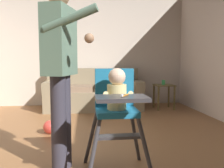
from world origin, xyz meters
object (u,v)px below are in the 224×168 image
Objects in this scene: side_table at (164,91)px; high_chair at (116,101)px; adult_standing at (61,68)px; toy_ball at (50,127)px; sippy_cup at (163,82)px; couch at (94,93)px; wall_clock at (71,22)px.

high_chair is at bearing -116.35° from side_table.
adult_standing is at bearing -125.28° from side_table.
toy_ball is (-0.28, 1.16, -0.87)m from adult_standing.
adult_standing is (-0.49, 0.15, 0.29)m from high_chair.
adult_standing is 16.93× the size of sippy_cup.
couch is 3.06m from high_chair.
high_chair reaches higher than toy_ball.
adult_standing is at bearing -107.05° from high_chair.
high_chair is at bearing -80.57° from wall_clock.
wall_clock is (-0.09, 3.37, 0.94)m from adult_standing.
side_table is at bearing 34.92° from toy_ball.
wall_clock is (0.19, 2.21, 1.81)m from toy_ball.
couch is at bearing -43.59° from wall_clock.
toy_ball is at bearing -145.08° from side_table.
high_chair is 1.62m from toy_ball.
couch is 6.74× the size of wall_clock.
toy_ball is (-0.69, -1.73, -0.24)m from couch.
sippy_cup reaches higher than toy_ball.
sippy_cup is at bearing 153.51° from high_chair.
adult_standing is 1.47m from toy_ball.
high_chair is at bearing 1.56° from couch.
high_chair reaches higher than sippy_cup.
toy_ball is 1.89× the size of sippy_cup.
side_table is at bearing -0.00° from sippy_cup.
adult_standing is 3.26× the size of side_table.
toy_ball is 2.86m from wall_clock.
couch is 2.99m from adult_standing.
high_chair is 9.70× the size of sippy_cup.
adult_standing is 5.64× the size of wall_clock.
wall_clock is at bearing 108.25° from adult_standing.
wall_clock is (-0.58, 3.51, 1.23)m from high_chair.
sippy_cup is (2.16, 1.51, 0.48)m from toy_ball.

